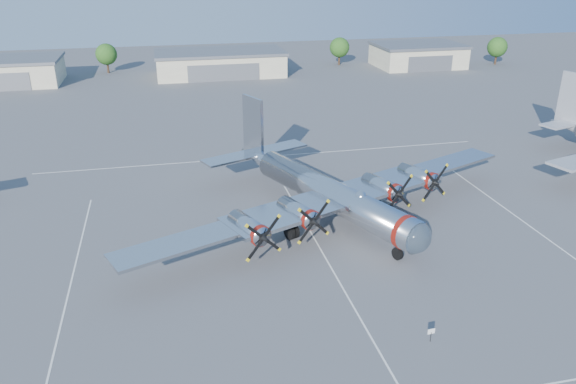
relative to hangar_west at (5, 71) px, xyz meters
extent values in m
plane|color=#505052|center=(45.00, -81.96, -2.71)|extent=(260.00, 260.00, 0.00)
cube|color=silver|center=(23.00, -86.96, -2.71)|extent=(0.15, 40.00, 0.01)
cube|color=silver|center=(45.00, -86.96, -2.71)|extent=(0.15, 40.00, 0.01)
cube|color=silver|center=(67.00, -86.96, -2.71)|extent=(0.15, 40.00, 0.01)
cube|color=silver|center=(45.00, -56.96, -2.71)|extent=(60.00, 0.15, 0.01)
cube|color=#B8AE92|center=(0.00, 0.04, -0.31)|extent=(22.00, 14.00, 4.80)
cube|color=slate|center=(0.00, 0.04, 2.39)|extent=(22.60, 14.60, 0.60)
cube|color=#B8AE92|center=(45.00, 0.04, -0.31)|extent=(28.00, 14.00, 4.80)
cube|color=slate|center=(45.00, 0.04, 2.39)|extent=(28.60, 14.60, 0.60)
cube|color=slate|center=(45.00, -7.01, -0.91)|extent=(15.40, 0.20, 3.60)
cube|color=#B8AE92|center=(93.00, 0.04, -0.31)|extent=(20.00, 14.00, 4.80)
cube|color=slate|center=(93.00, 0.04, 2.39)|extent=(20.60, 14.60, 0.60)
cube|color=slate|center=(93.00, -7.01, -0.91)|extent=(11.00, 0.20, 3.60)
cylinder|color=#382619|center=(20.00, 8.04, -1.31)|extent=(0.50, 0.50, 2.80)
sphere|color=#1E4B15|center=(20.00, 8.04, 1.53)|extent=(4.80, 4.80, 4.80)
cylinder|color=#382619|center=(75.00, 6.04, -1.31)|extent=(0.50, 0.50, 2.80)
sphere|color=#1E4B15|center=(75.00, 6.04, 1.53)|extent=(4.80, 4.80, 4.80)
cylinder|color=#382619|center=(113.00, -1.96, -1.31)|extent=(0.50, 0.50, 2.80)
sphere|color=#1E4B15|center=(113.00, -1.96, 1.53)|extent=(4.80, 4.80, 4.80)
cylinder|color=black|center=(48.95, -98.31, -2.31)|extent=(0.06, 0.06, 0.82)
cube|color=white|center=(48.95, -98.31, -1.85)|extent=(0.56, 0.09, 0.41)
camera|label=1|loc=(31.93, -127.83, 22.72)|focal=35.00mm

